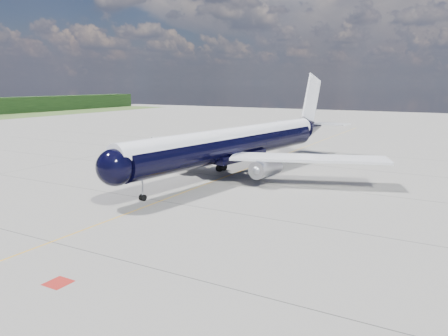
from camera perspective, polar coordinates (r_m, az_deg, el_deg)
The scene contains 4 objects.
ground at distance 66.74m, azimuth 2.28°, elevation -0.36°, with size 320.00×320.00×0.00m, color gray.
taxiway_centerline at distance 62.43m, azimuth 0.18°, elevation -1.14°, with size 0.16×160.00×0.01m, color orange.
red_marking at distance 32.21m, azimuth -20.84°, elevation -13.84°, with size 1.60×1.60×0.01m, color maroon.
main_airliner at distance 63.65m, azimuth 2.01°, elevation 3.32°, with size 42.18×51.73×14.97m.
Camera 1 is at (29.89, -28.21, 13.15)m, focal length 35.00 mm.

